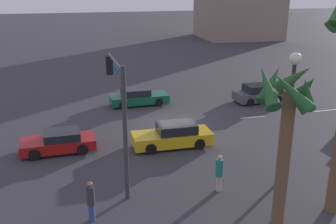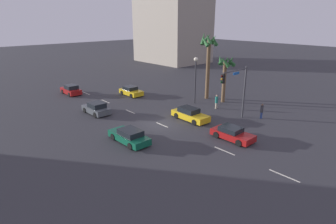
{
  "view_description": "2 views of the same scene",
  "coord_description": "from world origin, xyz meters",
  "px_view_note": "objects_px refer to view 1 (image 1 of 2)",
  "views": [
    {
      "loc": [
        6.91,
        24.0,
        9.23
      ],
      "look_at": [
        1.02,
        1.64,
        1.51
      ],
      "focal_mm": 41.41,
      "sensor_mm": 36.0,
      "label": 1
    },
    {
      "loc": [
        22.06,
        -18.54,
        11.13
      ],
      "look_at": [
        0.22,
        0.98,
        1.25
      ],
      "focal_mm": 29.79,
      "sensor_mm": 36.0,
      "label": 2
    }
  ],
  "objects_px": {
    "traffic_signal": "(119,101)",
    "streetlamp": "(292,93)",
    "car_2": "(59,142)",
    "car_3": "(259,94)",
    "pedestrian_0": "(91,200)",
    "car_4": "(138,97)",
    "palm_tree_0": "(286,113)",
    "pedestrian_1": "(219,172)",
    "car_1": "(173,136)"
  },
  "relations": [
    {
      "from": "pedestrian_1",
      "to": "car_3",
      "type": "bearing_deg",
      "value": -124.08
    },
    {
      "from": "car_3",
      "to": "palm_tree_0",
      "type": "distance_m",
      "value": 17.72
    },
    {
      "from": "car_1",
      "to": "palm_tree_0",
      "type": "xyz_separation_m",
      "value": [
        -1.87,
        8.66,
        4.08
      ]
    },
    {
      "from": "traffic_signal",
      "to": "streetlamp",
      "type": "height_order",
      "value": "streetlamp"
    },
    {
      "from": "car_2",
      "to": "palm_tree_0",
      "type": "relative_size",
      "value": 0.64
    },
    {
      "from": "streetlamp",
      "to": "car_4",
      "type": "bearing_deg",
      "value": -71.56
    },
    {
      "from": "car_1",
      "to": "car_4",
      "type": "distance_m",
      "value": 8.7
    },
    {
      "from": "car_2",
      "to": "pedestrian_1",
      "type": "relative_size",
      "value": 2.31
    },
    {
      "from": "car_2",
      "to": "pedestrian_1",
      "type": "bearing_deg",
      "value": 137.8
    },
    {
      "from": "car_4",
      "to": "pedestrian_1",
      "type": "xyz_separation_m",
      "value": [
        -1.12,
        14.29,
        0.34
      ]
    },
    {
      "from": "pedestrian_0",
      "to": "pedestrian_1",
      "type": "height_order",
      "value": "pedestrian_1"
    },
    {
      "from": "car_3",
      "to": "pedestrian_1",
      "type": "xyz_separation_m",
      "value": [
        8.5,
        12.57,
        0.3
      ]
    },
    {
      "from": "traffic_signal",
      "to": "streetlamp",
      "type": "relative_size",
      "value": 0.96
    },
    {
      "from": "palm_tree_0",
      "to": "streetlamp",
      "type": "bearing_deg",
      "value": -124.87
    },
    {
      "from": "car_3",
      "to": "palm_tree_0",
      "type": "relative_size",
      "value": 0.62
    },
    {
      "from": "pedestrian_0",
      "to": "palm_tree_0",
      "type": "xyz_separation_m",
      "value": [
        -7.11,
        2.11,
        3.77
      ]
    },
    {
      "from": "car_3",
      "to": "streetlamp",
      "type": "xyz_separation_m",
      "value": [
        4.96,
        12.28,
        3.74
      ]
    },
    {
      "from": "traffic_signal",
      "to": "pedestrian_1",
      "type": "bearing_deg",
      "value": 155.14
    },
    {
      "from": "streetlamp",
      "to": "car_3",
      "type": "bearing_deg",
      "value": -111.99
    },
    {
      "from": "car_4",
      "to": "streetlamp",
      "type": "bearing_deg",
      "value": 108.44
    },
    {
      "from": "car_4",
      "to": "palm_tree_0",
      "type": "xyz_separation_m",
      "value": [
        -2.33,
        17.35,
        4.11
      ]
    },
    {
      "from": "car_1",
      "to": "palm_tree_0",
      "type": "distance_m",
      "value": 9.75
    },
    {
      "from": "car_4",
      "to": "palm_tree_0",
      "type": "distance_m",
      "value": 17.98
    },
    {
      "from": "car_1",
      "to": "car_2",
      "type": "relative_size",
      "value": 1.13
    },
    {
      "from": "streetlamp",
      "to": "pedestrian_0",
      "type": "bearing_deg",
      "value": 7.49
    },
    {
      "from": "car_2",
      "to": "pedestrian_0",
      "type": "height_order",
      "value": "pedestrian_0"
    },
    {
      "from": "car_3",
      "to": "car_4",
      "type": "height_order",
      "value": "car_3"
    },
    {
      "from": "car_3",
      "to": "pedestrian_1",
      "type": "distance_m",
      "value": 15.18
    },
    {
      "from": "pedestrian_0",
      "to": "pedestrian_1",
      "type": "relative_size",
      "value": 0.99
    },
    {
      "from": "pedestrian_0",
      "to": "streetlamp",
      "type": "bearing_deg",
      "value": -172.51
    },
    {
      "from": "car_1",
      "to": "palm_tree_0",
      "type": "bearing_deg",
      "value": 102.18
    },
    {
      "from": "car_2",
      "to": "car_4",
      "type": "xyz_separation_m",
      "value": [
        -6.06,
        -7.78,
        0.04
      ]
    },
    {
      "from": "car_2",
      "to": "car_4",
      "type": "height_order",
      "value": "car_4"
    },
    {
      "from": "car_2",
      "to": "pedestrian_0",
      "type": "xyz_separation_m",
      "value": [
        -1.28,
        7.46,
        0.37
      ]
    },
    {
      "from": "car_4",
      "to": "palm_tree_0",
      "type": "relative_size",
      "value": 0.7
    },
    {
      "from": "car_1",
      "to": "streetlamp",
      "type": "xyz_separation_m",
      "value": [
        -4.2,
        5.31,
        3.75
      ]
    },
    {
      "from": "traffic_signal",
      "to": "streetlamp",
      "type": "bearing_deg",
      "value": 167.85
    },
    {
      "from": "traffic_signal",
      "to": "streetlamp",
      "type": "distance_m",
      "value": 7.98
    },
    {
      "from": "streetlamp",
      "to": "palm_tree_0",
      "type": "relative_size",
      "value": 0.96
    },
    {
      "from": "traffic_signal",
      "to": "pedestrian_1",
      "type": "xyz_separation_m",
      "value": [
        -4.25,
        1.97,
        -3.16
      ]
    },
    {
      "from": "car_3",
      "to": "traffic_signal",
      "type": "xyz_separation_m",
      "value": [
        12.75,
        10.6,
        3.45
      ]
    },
    {
      "from": "car_2",
      "to": "car_3",
      "type": "xyz_separation_m",
      "value": [
        -15.68,
        -6.06,
        0.08
      ]
    },
    {
      "from": "car_1",
      "to": "car_3",
      "type": "distance_m",
      "value": 11.51
    },
    {
      "from": "car_2",
      "to": "car_4",
      "type": "relative_size",
      "value": 0.91
    },
    {
      "from": "pedestrian_0",
      "to": "car_4",
      "type": "bearing_deg",
      "value": -107.4
    },
    {
      "from": "streetlamp",
      "to": "car_2",
      "type": "bearing_deg",
      "value": -30.11
    },
    {
      "from": "car_1",
      "to": "streetlamp",
      "type": "bearing_deg",
      "value": 128.36
    },
    {
      "from": "car_1",
      "to": "car_3",
      "type": "xyz_separation_m",
      "value": [
        -9.16,
        -6.97,
        0.01
      ]
    },
    {
      "from": "car_1",
      "to": "pedestrian_0",
      "type": "xyz_separation_m",
      "value": [
        5.24,
        6.55,
        0.3
      ]
    },
    {
      "from": "streetlamp",
      "to": "palm_tree_0",
      "type": "xyz_separation_m",
      "value": [
        2.33,
        3.35,
        0.33
      ]
    }
  ]
}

